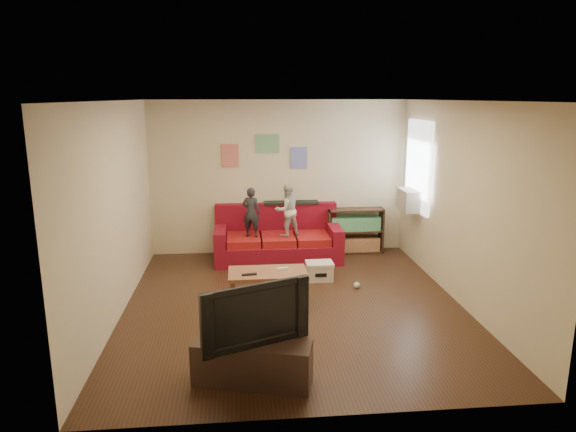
{
  "coord_description": "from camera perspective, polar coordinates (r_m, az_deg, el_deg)",
  "views": [
    {
      "loc": [
        -0.69,
        -6.45,
        2.75
      ],
      "look_at": [
        0.0,
        0.8,
        1.05
      ],
      "focal_mm": 32.0,
      "sensor_mm": 36.0,
      "label": 1
    }
  ],
  "objects": [
    {
      "name": "file_box",
      "position": [
        7.91,
        3.51,
        -6.11
      ],
      "size": [
        0.41,
        0.31,
        0.28
      ],
      "color": "white",
      "rests_on": "ground"
    },
    {
      "name": "artwork_center",
      "position": [
        8.98,
        -2.32,
        8.02
      ],
      "size": [
        0.42,
        0.01,
        0.32
      ],
      "primitive_type": "cube",
      "color": "#72B27F",
      "rests_on": "room_shell"
    },
    {
      "name": "coffee_table",
      "position": [
        6.91,
        -2.26,
        -6.71
      ],
      "size": [
        1.05,
        0.58,
        0.47
      ],
      "color": "#8E573F",
      "rests_on": "ground"
    },
    {
      "name": "television",
      "position": [
        4.99,
        -4.05,
        -10.57
      ],
      "size": [
        1.07,
        0.55,
        0.63
      ],
      "primitive_type": "imported",
      "rotation": [
        0.0,
        0.0,
        0.39
      ],
      "color": "black",
      "rests_on": "tv_stand"
    },
    {
      "name": "child_a",
      "position": [
        8.56,
        -4.12,
        0.42
      ],
      "size": [
        0.35,
        0.28,
        0.84
      ],
      "primitive_type": "imported",
      "rotation": [
        0.0,
        0.0,
        2.83
      ],
      "color": "#24272E",
      "rests_on": "sofa"
    },
    {
      "name": "ac_unit",
      "position": [
        8.73,
        13.32,
        1.75
      ],
      "size": [
        0.28,
        0.55,
        0.35
      ],
      "primitive_type": "cube",
      "color": "#B7B2A3",
      "rests_on": "window"
    },
    {
      "name": "child_b",
      "position": [
        8.59,
        -0.11,
        0.67
      ],
      "size": [
        0.52,
        0.47,
        0.89
      ],
      "primitive_type": "imported",
      "rotation": [
        0.0,
        0.0,
        3.5
      ],
      "color": "beige",
      "rests_on": "sofa"
    },
    {
      "name": "tissue",
      "position": [
        7.66,
        7.65,
        -7.64
      ],
      "size": [
        0.12,
        0.12,
        0.09
      ],
      "primitive_type": "sphere",
      "rotation": [
        0.0,
        0.0,
        0.33
      ],
      "color": "silver",
      "rests_on": "ground"
    },
    {
      "name": "artwork_right",
      "position": [
        9.06,
        1.2,
        6.48
      ],
      "size": [
        0.3,
        0.01,
        0.38
      ],
      "primitive_type": "cube",
      "color": "#727FCC",
      "rests_on": "room_shell"
    },
    {
      "name": "game_controller",
      "position": [
        6.94,
        -0.63,
        -5.88
      ],
      "size": [
        0.15,
        0.07,
        0.03
      ],
      "primitive_type": "cube",
      "rotation": [
        0.0,
        0.0,
        0.16
      ],
      "color": "white",
      "rests_on": "coffee_table"
    },
    {
      "name": "window",
      "position": [
        8.68,
        14.27,
        5.39
      ],
      "size": [
        0.04,
        1.08,
        1.48
      ],
      "primitive_type": "cube",
      "color": "white",
      "rests_on": "room_shell"
    },
    {
      "name": "tv_stand",
      "position": [
        5.23,
        -3.96,
        -15.92
      ],
      "size": [
        1.21,
        0.66,
        0.43
      ],
      "primitive_type": "cube",
      "rotation": [
        0.0,
        0.0,
        -0.26
      ],
      "color": "#3D2A23",
      "rests_on": "ground"
    },
    {
      "name": "remote",
      "position": [
        6.77,
        -4.34,
        -6.49
      ],
      "size": [
        0.2,
        0.07,
        0.02
      ],
      "primitive_type": "cube",
      "rotation": [
        0.0,
        0.0,
        0.13
      ],
      "color": "black",
      "rests_on": "coffee_table"
    },
    {
      "name": "artwork_left",
      "position": [
        8.99,
        -6.47,
        6.67
      ],
      "size": [
        0.3,
        0.01,
        0.4
      ],
      "primitive_type": "cube",
      "color": "#D87266",
      "rests_on": "room_shell"
    },
    {
      "name": "sofa",
      "position": [
        8.89,
        -1.17,
        -2.76
      ],
      "size": [
        2.14,
        0.99,
        0.94
      ],
      "color": "maroon",
      "rests_on": "ground"
    },
    {
      "name": "bookshelf",
      "position": [
        9.3,
        7.42,
        -1.88
      ],
      "size": [
        1.0,
        0.3,
        0.8
      ],
      "color": "#3C2B1D",
      "rests_on": "ground"
    },
    {
      "name": "room_shell",
      "position": [
        6.64,
        0.66,
        0.96
      ],
      "size": [
        4.52,
        5.02,
        2.72
      ],
      "color": "#3E2518",
      "rests_on": "ground"
    }
  ]
}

